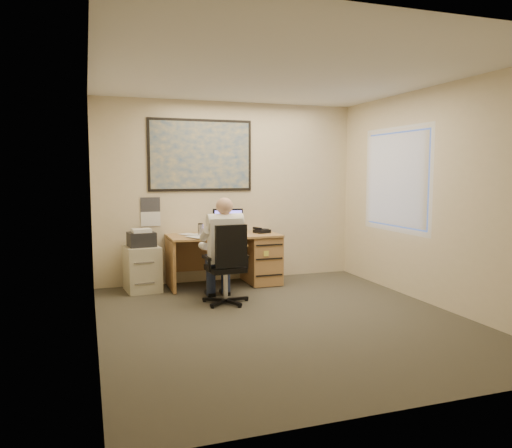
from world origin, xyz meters
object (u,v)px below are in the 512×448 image
object	(u,v)px
desk	(246,254)
filing_cabinet	(142,264)
office_chair	(226,281)
person	(225,251)

from	to	relation	value
desk	filing_cabinet	size ratio (longest dim) A/B	1.83
desk	filing_cabinet	world-z (taller)	desk
filing_cabinet	office_chair	size ratio (longest dim) A/B	0.86
desk	person	distance (m)	1.15
desk	person	world-z (taller)	person
desk	filing_cabinet	xyz separation A→B (m)	(-1.51, 0.02, -0.07)
filing_cabinet	person	xyz separation A→B (m)	(0.93, -0.98, 0.30)
filing_cabinet	person	bearing A→B (deg)	-52.92
filing_cabinet	person	world-z (taller)	person
office_chair	filing_cabinet	bearing A→B (deg)	127.07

